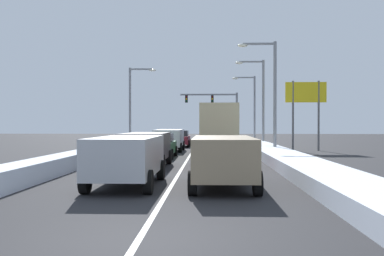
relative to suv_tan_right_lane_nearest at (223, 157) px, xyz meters
name	(u,v)px	position (x,y,z in m)	size (l,w,h in m)	color
ground_plane	(189,157)	(-1.75, 12.76, -1.02)	(127.67, 127.67, 0.00)	#28282B
lane_stripe_between_right_lane_and_center_lane	(192,152)	(-1.75, 17.67, -1.01)	(0.14, 54.01, 0.01)	silver
snow_bank_right_shoulder	(263,149)	(3.55, 17.67, -0.74)	(2.10, 54.01, 0.55)	silver
snow_bank_left_shoulder	(121,147)	(-7.05, 17.67, -0.66)	(1.25, 54.01, 0.72)	silver
suv_tan_right_lane_nearest	(223,157)	(0.00, 0.00, 0.00)	(2.16, 4.90, 1.67)	#937F60
sedan_red_right_lane_second	(219,152)	(0.00, 6.59, -0.25)	(2.00, 4.50, 1.51)	maroon
box_truck_right_lane_third	(218,127)	(0.13, 14.34, 0.88)	(2.53, 7.20, 3.36)	black
suv_gray_right_lane_fourth	(214,137)	(-0.03, 22.35, 0.00)	(2.16, 4.90, 1.67)	slate
suv_navy_right_lane_fifth	(215,135)	(0.12, 28.95, 0.00)	(2.16, 4.90, 1.67)	navy
suv_silver_center_lane_nearest	(127,156)	(-3.24, 0.17, 0.00)	(2.16, 4.90, 1.67)	#B7BABF
suv_charcoal_center_lane_second	(146,146)	(-3.52, 6.41, 0.00)	(2.16, 4.90, 1.67)	#38383D
sedan_green_center_lane_third	(159,146)	(-3.56, 12.21, -0.25)	(2.00, 4.50, 1.51)	#1E5633
suv_white_center_lane_fourth	(169,138)	(-3.52, 18.63, 0.00)	(2.16, 4.90, 1.67)	silver
sedan_maroon_center_lane_fifth	(179,138)	(-3.21, 25.36, -0.25)	(2.00, 4.50, 1.51)	maroon
traffic_light_gantry	(219,106)	(0.82, 42.21, 3.48)	(7.54, 0.47, 6.20)	slate
street_lamp_right_near	(269,87)	(3.64, 15.21, 3.63)	(2.66, 0.36, 7.71)	gray
street_lamp_right_mid	(259,95)	(4.08, 25.03, 3.74)	(2.66, 0.36, 7.91)	gray
street_lamp_right_far	(251,102)	(4.31, 34.85, 3.54)	(2.66, 0.36, 7.53)	gray
street_lamp_left_mid	(134,99)	(-7.75, 27.15, 3.55)	(2.66, 0.36, 7.55)	gray
roadside_sign_right	(306,100)	(7.14, 19.90, 3.00)	(3.20, 0.16, 5.50)	#59595B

